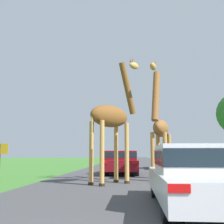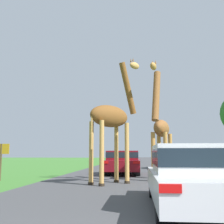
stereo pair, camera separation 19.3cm
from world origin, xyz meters
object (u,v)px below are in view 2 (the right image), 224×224
at_px(giraffe_companion, 161,129).
at_px(car_queue_right, 123,162).
at_px(car_lead_maroon, 191,174).
at_px(car_queue_left, 169,158).
at_px(giraffe_near_road, 112,119).
at_px(sign_post, 1,155).

height_order(giraffe_companion, car_queue_right, giraffe_companion).
height_order(car_lead_maroon, car_queue_left, car_queue_left).
bearing_deg(car_queue_right, giraffe_near_road, -91.53).
xyz_separation_m(car_lead_maroon, sign_post, (-7.08, 5.43, 0.39)).
bearing_deg(giraffe_near_road, car_queue_left, 114.71).
xyz_separation_m(car_lead_maroon, car_queue_right, (-2.04, 9.85, -0.02)).
bearing_deg(giraffe_near_road, sign_post, -147.61).
bearing_deg(giraffe_companion, sign_post, 21.57).
bearing_deg(sign_post, car_lead_maroon, -37.50).
bearing_deg(car_queue_left, car_lead_maroon, -94.29).
xyz_separation_m(car_lead_maroon, car_queue_left, (1.21, 16.17, 0.07)).
relative_size(car_queue_right, car_queue_left, 0.89).
xyz_separation_m(giraffe_near_road, car_queue_right, (0.14, 5.18, -1.83)).
relative_size(car_lead_maroon, sign_post, 3.01).
distance_m(giraffe_near_road, car_lead_maroon, 5.47).
xyz_separation_m(giraffe_near_road, giraffe_companion, (2.04, 1.56, -0.27)).
xyz_separation_m(giraffe_companion, sign_post, (-6.95, -0.80, -1.15)).
bearing_deg(car_queue_left, sign_post, -127.69).
xyz_separation_m(giraffe_near_road, car_queue_left, (3.39, 11.49, -1.74)).
height_order(giraffe_near_road, car_lead_maroon, giraffe_near_road).
distance_m(giraffe_near_road, car_queue_right, 5.49).
distance_m(giraffe_companion, sign_post, 7.09).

